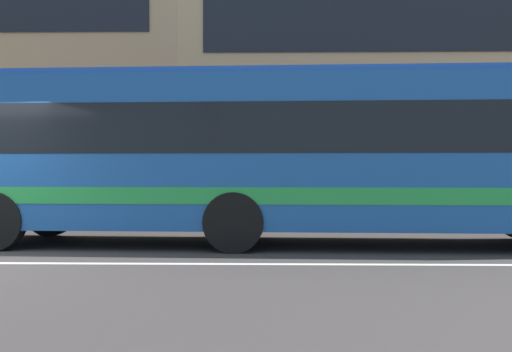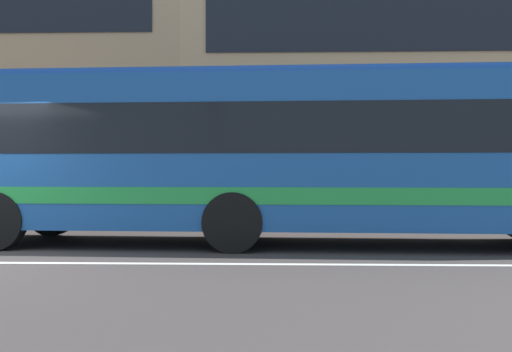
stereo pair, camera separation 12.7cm
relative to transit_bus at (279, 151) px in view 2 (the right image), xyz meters
The scene contains 2 objects.
apartment_block_right 12.96m from the transit_bus, 58.32° to the left, with size 18.91×8.06×10.04m.
transit_bus is the anchor object (origin of this frame).
Camera 2 is at (5.01, -8.58, 1.35)m, focal length 41.93 mm.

